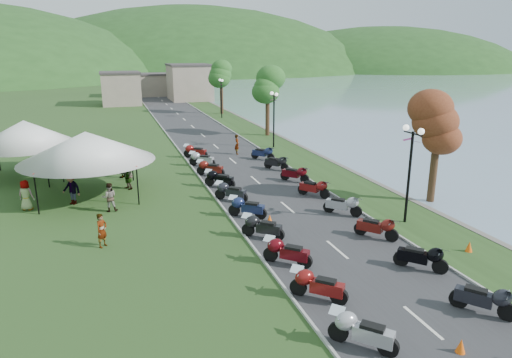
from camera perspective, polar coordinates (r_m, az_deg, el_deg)
road at (r=42.79m, az=-5.04°, el=4.07°), size 7.00×120.00×0.02m
hills_backdrop at (r=201.26m, az=-15.70°, el=12.80°), size 360.00×120.00×76.00m
far_building at (r=86.39m, az=-13.33°, el=11.32°), size 18.00×16.00×5.00m
moto_row_left at (r=19.28m, az=4.03°, el=-9.18°), size 2.60×43.59×1.10m
moto_row_right at (r=23.89m, az=12.54°, el=-4.49°), size 2.60×32.97×1.10m
vendor_tent_main at (r=29.56m, az=-20.21°, el=1.76°), size 5.35×5.35×4.00m
vendor_tent_side at (r=35.93m, az=-26.70°, el=3.41°), size 4.75×4.75×4.00m
tree_lakeside at (r=28.29m, az=21.64°, el=4.36°), size 2.60×2.60×7.21m
pedestrian_a at (r=22.27m, az=-18.53°, el=-8.01°), size 0.71×0.72×1.60m
pedestrian_b at (r=26.83m, az=-17.71°, el=-3.85°), size 0.80×0.45×1.64m
pedestrian_c at (r=28.78m, az=-21.89°, el=-2.92°), size 1.28×1.23×1.94m
traffic_cone_near at (r=15.62m, az=24.23°, el=-18.51°), size 0.30×0.30×0.47m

